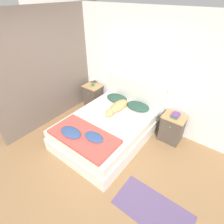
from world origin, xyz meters
TOP-DOWN VIEW (x-y plane):
  - ground_plane at (0.00, 0.00)m, footprint 16.00×16.00m
  - wall_back at (0.00, 2.13)m, footprint 9.00×0.06m
  - wall_side_left at (-1.73, 1.05)m, footprint 0.06×3.10m
  - bed at (-0.15, 0.99)m, footprint 1.57×2.08m
  - headboard at (-0.15, 2.06)m, footprint 1.65×0.06m
  - nightstand_left at (-1.30, 1.83)m, footprint 0.47×0.40m
  - nightstand_right at (1.00, 1.83)m, footprint 0.47×0.40m
  - pillow_left at (-0.45, 1.80)m, footprint 0.56×0.37m
  - pillow_right at (0.15, 1.80)m, footprint 0.56×0.37m
  - quilt at (-0.16, 0.33)m, footprint 1.31×0.67m
  - dog at (-0.18, 1.44)m, footprint 0.26×0.84m
  - book_stack at (1.01, 1.84)m, footprint 0.15×0.21m
  - table_lamp at (-1.30, 1.85)m, footprint 0.20×0.20m
  - rug at (1.41, 0.20)m, footprint 1.17×0.61m

SIDE VIEW (x-z plane):
  - ground_plane at x=0.00m, z-range 0.00..0.00m
  - rug at x=1.41m, z-range 0.00..0.00m
  - bed at x=-0.15m, z-range 0.00..0.51m
  - nightstand_left at x=-1.30m, z-range 0.00..0.64m
  - nightstand_right at x=1.00m, z-range 0.00..0.64m
  - headboard at x=-0.15m, z-range 0.02..1.07m
  - quilt at x=-0.16m, z-range 0.49..0.61m
  - pillow_left at x=-0.45m, z-range 0.51..0.62m
  - pillow_right at x=0.15m, z-range 0.51..0.62m
  - dog at x=-0.18m, z-range 0.51..0.69m
  - book_stack at x=1.01m, z-range 0.63..0.69m
  - table_lamp at x=-1.30m, z-range 0.72..1.04m
  - wall_back at x=0.00m, z-range 0.00..2.55m
  - wall_side_left at x=-1.73m, z-range 0.00..2.55m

